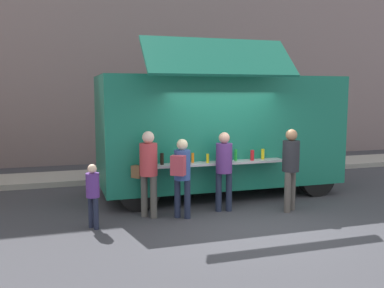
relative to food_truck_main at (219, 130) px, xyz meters
The scene contains 10 objects.
ground_plane 2.91m from the food_truck_main, 98.34° to the right, with size 60.00×60.00×0.00m, color #38383D.
curb_strip 5.01m from the food_truck_main, 146.77° to the left, with size 28.00×1.60×0.15m, color #9E998E.
building_behind 7.95m from the food_truck_main, 114.73° to the left, with size 32.00×2.40×9.95m, color gray.
food_truck_main is the anchor object (origin of this frame).
trash_bin 4.49m from the food_truck_main, 32.26° to the left, with size 0.60×0.60×0.91m, color #2B5C3A.
customer_front_ordering 1.74m from the food_truck_main, 107.05° to the right, with size 0.35×0.34×1.67m.
customer_mid_with_backpack 2.41m from the food_truck_main, 129.06° to the right, with size 0.46×0.51×1.59m.
customer_rear_waiting 2.63m from the food_truck_main, 143.93° to the right, with size 0.49×0.51×1.73m.
customer_extra_browsing 2.23m from the food_truck_main, 66.97° to the right, with size 0.35×0.35×1.74m.
child_near_queue 3.82m from the food_truck_main, 148.99° to the right, with size 0.24×0.24×1.20m.
Camera 1 is at (-3.39, -7.25, 2.49)m, focal length 39.65 mm.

